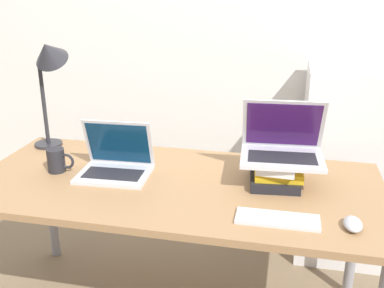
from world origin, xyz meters
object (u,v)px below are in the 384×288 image
at_px(mouse, 353,224).
at_px(desk_lamp, 48,65).
at_px(laptop_on_books, 282,147).
at_px(book_stack, 276,171).
at_px(mini_fridge, 352,162).
at_px(mug, 57,160).
at_px(laptop_left, 116,164).
at_px(wireless_keyboard, 277,219).

xyz_separation_m(mouse, desk_lamp, (-1.39, 0.49, 0.41)).
xyz_separation_m(laptop_on_books, desk_lamp, (-1.13, 0.16, 0.27)).
bearing_deg(book_stack, mini_fridge, 60.10).
height_order(laptop_on_books, mug, laptop_on_books).
xyz_separation_m(laptop_left, laptop_on_books, (0.72, 0.07, 0.11)).
xyz_separation_m(laptop_on_books, mug, (-0.98, -0.10, -0.11)).
bearing_deg(laptop_left, mouse, -14.95).
distance_m(laptop_on_books, wireless_keyboard, 0.37).
bearing_deg(wireless_keyboard, book_stack, 93.63).
relative_size(mouse, desk_lamp, 0.19).
bearing_deg(laptop_on_books, wireless_keyboard, -89.39).
xyz_separation_m(laptop_on_books, wireless_keyboard, (0.00, -0.34, -0.16)).
distance_m(laptop_left, book_stack, 0.70).
relative_size(laptop_left, laptop_on_books, 0.90).
bearing_deg(mouse, wireless_keyboard, -178.83).
bearing_deg(mini_fridge, mug, -149.69).
distance_m(wireless_keyboard, desk_lamp, 1.31).
xyz_separation_m(book_stack, wireless_keyboard, (0.02, -0.33, -0.05)).
relative_size(mouse, mug, 0.86).
bearing_deg(wireless_keyboard, mug, 166.64).
distance_m(book_stack, mouse, 0.43).
bearing_deg(mouse, book_stack, 131.07).
bearing_deg(wireless_keyboard, laptop_left, 159.69).
relative_size(mouse, mini_fridge, 0.10).
bearing_deg(laptop_on_books, mug, -174.17).
height_order(laptop_on_books, mini_fridge, mini_fridge).
distance_m(laptop_left, wireless_keyboard, 0.77).
xyz_separation_m(laptop_left, mini_fridge, (1.11, 0.77, -0.21)).
height_order(laptop_left, laptop_on_books, laptop_on_books).
distance_m(laptop_left, mug, 0.27).
bearing_deg(laptop_on_books, laptop_left, -174.57).
height_order(wireless_keyboard, mouse, mouse).
distance_m(mug, mini_fridge, 1.61).
bearing_deg(mug, book_stack, 5.38).
xyz_separation_m(book_stack, mug, (-0.97, -0.09, 0.00)).
relative_size(laptop_left, book_stack, 1.21).
height_order(book_stack, wireless_keyboard, book_stack).
bearing_deg(laptop_on_books, mouse, -51.52).
xyz_separation_m(book_stack, desk_lamp, (-1.11, 0.17, 0.38)).
xyz_separation_m(laptop_left, desk_lamp, (-0.41, 0.23, 0.38)).
bearing_deg(mouse, mug, 169.57).
relative_size(book_stack, mini_fridge, 0.24).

